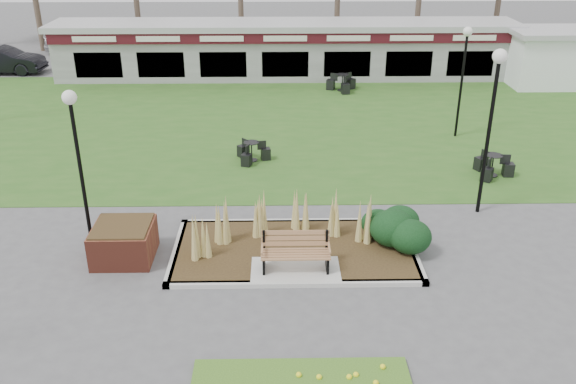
{
  "coord_description": "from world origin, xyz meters",
  "views": [
    {
      "loc": [
        -0.42,
        -12.74,
        8.21
      ],
      "look_at": [
        -0.15,
        2.0,
        1.38
      ],
      "focal_mm": 38.0,
      "sensor_mm": 36.0,
      "label": 1
    }
  ],
  "objects_px": {
    "brick_planter": "(124,242)",
    "bistro_set_d": "(342,85)",
    "food_pavilion": "(285,49)",
    "car_silver": "(81,39)",
    "lamp_post_far_right": "(465,58)",
    "service_hut": "(550,57)",
    "bistro_set_c": "(492,169)",
    "car_black": "(3,60)",
    "park_bench": "(295,251)",
    "lamp_post_mid_left": "(75,137)",
    "lamp_post_mid_right": "(494,97)",
    "bistro_set_b": "(252,154)"
  },
  "relations": [
    {
      "from": "lamp_post_mid_right",
      "to": "bistro_set_d",
      "type": "relative_size",
      "value": 3.19
    },
    {
      "from": "park_bench",
      "to": "lamp_post_mid_right",
      "type": "relative_size",
      "value": 0.35
    },
    {
      "from": "car_silver",
      "to": "car_black",
      "type": "height_order",
      "value": "car_silver"
    },
    {
      "from": "bistro_set_c",
      "to": "bistro_set_d",
      "type": "height_order",
      "value": "bistro_set_d"
    },
    {
      "from": "bistro_set_b",
      "to": "car_black",
      "type": "height_order",
      "value": "car_black"
    },
    {
      "from": "brick_planter",
      "to": "bistro_set_d",
      "type": "relative_size",
      "value": 0.98
    },
    {
      "from": "park_bench",
      "to": "lamp_post_mid_left",
      "type": "xyz_separation_m",
      "value": [
        -5.4,
        1.27,
        2.57
      ]
    },
    {
      "from": "food_pavilion",
      "to": "car_silver",
      "type": "height_order",
      "value": "food_pavilion"
    },
    {
      "from": "brick_planter",
      "to": "lamp_post_mid_left",
      "type": "height_order",
      "value": "lamp_post_mid_left"
    },
    {
      "from": "lamp_post_mid_right",
      "to": "food_pavilion",
      "type": "bearing_deg",
      "value": 108.68
    },
    {
      "from": "service_hut",
      "to": "car_silver",
      "type": "distance_m",
      "value": 27.89
    },
    {
      "from": "car_silver",
      "to": "lamp_post_mid_right",
      "type": "bearing_deg",
      "value": -158.79
    },
    {
      "from": "service_hut",
      "to": "car_silver",
      "type": "xyz_separation_m",
      "value": [
        -26.45,
        8.82,
        -0.69
      ]
    },
    {
      "from": "bistro_set_c",
      "to": "bistro_set_d",
      "type": "xyz_separation_m",
      "value": [
        -4.01,
        10.83,
        0.02
      ]
    },
    {
      "from": "park_bench",
      "to": "bistro_set_d",
      "type": "height_order",
      "value": "park_bench"
    },
    {
      "from": "brick_planter",
      "to": "bistro_set_d",
      "type": "xyz_separation_m",
      "value": [
        7.22,
        16.0,
        -0.18
      ]
    },
    {
      "from": "bistro_set_b",
      "to": "bistro_set_d",
      "type": "height_order",
      "value": "bistro_set_d"
    },
    {
      "from": "lamp_post_mid_right",
      "to": "lamp_post_far_right",
      "type": "height_order",
      "value": "lamp_post_mid_right"
    },
    {
      "from": "park_bench",
      "to": "car_silver",
      "type": "relative_size",
      "value": 0.38
    },
    {
      "from": "service_hut",
      "to": "food_pavilion",
      "type": "bearing_deg",
      "value": 171.73
    },
    {
      "from": "service_hut",
      "to": "bistro_set_c",
      "type": "height_order",
      "value": "service_hut"
    },
    {
      "from": "service_hut",
      "to": "lamp_post_mid_right",
      "type": "distance_m",
      "value": 16.66
    },
    {
      "from": "service_hut",
      "to": "bistro_set_c",
      "type": "distance_m",
      "value": 13.63
    },
    {
      "from": "car_silver",
      "to": "lamp_post_far_right",
      "type": "bearing_deg",
      "value": -147.52
    },
    {
      "from": "lamp_post_mid_left",
      "to": "car_silver",
      "type": "height_order",
      "value": "lamp_post_mid_left"
    },
    {
      "from": "service_hut",
      "to": "car_black",
      "type": "relative_size",
      "value": 1.0
    },
    {
      "from": "car_black",
      "to": "food_pavilion",
      "type": "bearing_deg",
      "value": -91.33
    },
    {
      "from": "car_black",
      "to": "car_silver",
      "type": "bearing_deg",
      "value": -21.45
    },
    {
      "from": "brick_planter",
      "to": "bistro_set_d",
      "type": "distance_m",
      "value": 17.56
    },
    {
      "from": "lamp_post_mid_left",
      "to": "food_pavilion",
      "type": "bearing_deg",
      "value": 73.69
    },
    {
      "from": "park_bench",
      "to": "bistro_set_b",
      "type": "distance_m",
      "value": 7.56
    },
    {
      "from": "food_pavilion",
      "to": "lamp_post_far_right",
      "type": "distance_m",
      "value": 11.96
    },
    {
      "from": "lamp_post_mid_left",
      "to": "bistro_set_c",
      "type": "height_order",
      "value": "lamp_post_mid_left"
    },
    {
      "from": "food_pavilion",
      "to": "bistro_set_b",
      "type": "relative_size",
      "value": 18.95
    },
    {
      "from": "lamp_post_far_right",
      "to": "bistro_set_b",
      "type": "distance_m",
      "value": 8.9
    },
    {
      "from": "brick_planter",
      "to": "bistro_set_b",
      "type": "height_order",
      "value": "brick_planter"
    },
    {
      "from": "brick_planter",
      "to": "lamp_post_far_right",
      "type": "distance_m",
      "value": 14.64
    },
    {
      "from": "lamp_post_far_right",
      "to": "car_black",
      "type": "bearing_deg",
      "value": 154.04
    },
    {
      "from": "service_hut",
      "to": "lamp_post_far_right",
      "type": "relative_size",
      "value": 1.02
    },
    {
      "from": "park_bench",
      "to": "lamp_post_mid_left",
      "type": "distance_m",
      "value": 6.11
    },
    {
      "from": "park_bench",
      "to": "lamp_post_far_right",
      "type": "distance_m",
      "value": 12.24
    },
    {
      "from": "lamp_post_mid_right",
      "to": "lamp_post_far_right",
      "type": "bearing_deg",
      "value": 80.47
    },
    {
      "from": "park_bench",
      "to": "food_pavilion",
      "type": "xyz_separation_m",
      "value": [
        0.0,
        19.71,
        0.89
      ]
    },
    {
      "from": "brick_planter",
      "to": "lamp_post_mid_left",
      "type": "bearing_deg",
      "value": 152.79
    },
    {
      "from": "car_silver",
      "to": "service_hut",
      "type": "bearing_deg",
      "value": -125.68
    },
    {
      "from": "brick_planter",
      "to": "service_hut",
      "type": "relative_size",
      "value": 0.34
    },
    {
      "from": "food_pavilion",
      "to": "bistro_set_b",
      "type": "height_order",
      "value": "food_pavilion"
    },
    {
      "from": "car_silver",
      "to": "bistro_set_b",
      "type": "bearing_deg",
      "value": -166.04
    },
    {
      "from": "lamp_post_mid_left",
      "to": "lamp_post_mid_right",
      "type": "height_order",
      "value": "lamp_post_mid_right"
    },
    {
      "from": "service_hut",
      "to": "bistro_set_b",
      "type": "relative_size",
      "value": 3.39
    }
  ]
}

